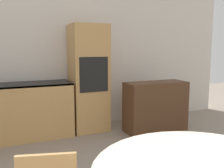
% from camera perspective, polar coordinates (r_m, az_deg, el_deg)
% --- Properties ---
extents(wall_back, '(6.99, 0.05, 2.60)m').
position_cam_1_polar(wall_back, '(4.76, -10.17, 5.67)').
color(wall_back, silver).
rests_on(wall_back, ground_plane).
extents(oven_unit, '(0.63, 0.59, 1.92)m').
position_cam_1_polar(oven_unit, '(4.54, -5.33, 1.32)').
color(oven_unit, tan).
rests_on(oven_unit, ground_plane).
extents(sideboard, '(1.14, 0.45, 0.90)m').
position_cam_1_polar(sideboard, '(4.62, 9.93, -5.08)').
color(sideboard, '#51331E').
rests_on(sideboard, ground_plane).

